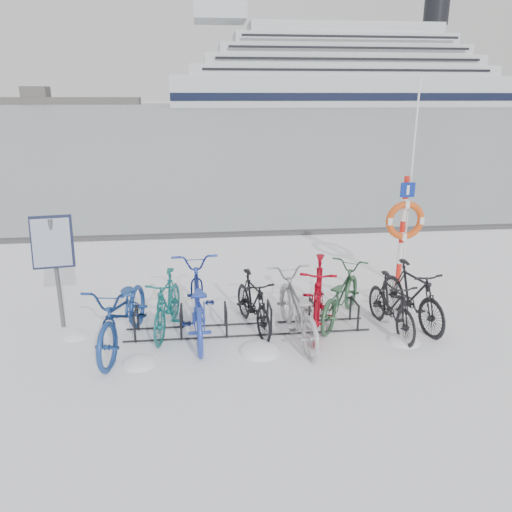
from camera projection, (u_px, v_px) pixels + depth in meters
The scene contains 17 objects.
ground at pixel (248, 330), 8.26m from camera, with size 900.00×900.00×0.00m, color white.
ice_sheet at pixel (201, 109), 154.99m from camera, with size 400.00×298.00×0.02m, color #9FAAB4.
quay_edge at pixel (228, 234), 13.83m from camera, with size 400.00×0.25×0.10m, color #3F3F42.
bike_rack at pixel (248, 321), 8.20m from camera, with size 4.00×0.48×0.46m.
info_board at pixel (53, 249), 7.96m from camera, with size 0.67×0.32×1.91m.
lifebuoy_station at pixel (405, 221), 9.85m from camera, with size 0.78×0.22×4.05m.
cruise_ferry at pixel (340, 75), 186.61m from camera, with size 127.04×23.98×41.74m.
bike_0 at pixel (123, 311), 7.62m from camera, with size 0.76×2.18×1.14m, color navy.
bike_1 at pixel (167, 301), 8.14m from camera, with size 0.47×1.68×1.01m, color #105858.
bike_2 at pixel (197, 298), 8.04m from camera, with size 0.78×2.25×1.18m, color #233BA9.
bike_3 at pixel (253, 301), 8.22m from camera, with size 0.46×1.63×0.98m, color black.
bike_4 at pixel (297, 306), 7.86m from camera, with size 0.72×2.06×1.08m, color #A0A2A7.
bike_5 at pixel (318, 294), 8.21m from camera, with size 0.57×2.01×1.21m, color maroon.
bike_6 at pixel (340, 292), 8.55m from camera, with size 0.65×1.87×0.98m, color #2B5336.
bike_7 at pixel (391, 303), 8.12m from camera, with size 0.46×1.62×0.98m, color black.
bike_8 at pixel (412, 293), 8.40m from camera, with size 0.51×1.79×1.08m, color black.
snow_drifts at pixel (264, 338), 7.99m from camera, with size 5.92×1.94×0.23m.
Camera 1 is at (-0.69, -7.46, 3.69)m, focal length 35.00 mm.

